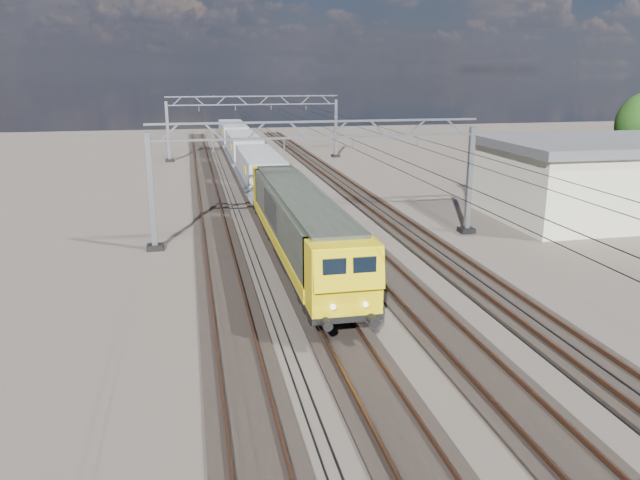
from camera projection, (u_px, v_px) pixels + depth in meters
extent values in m
plane|color=black|center=(334.00, 260.00, 33.57)|extent=(160.00, 160.00, 0.00)
cube|color=black|center=(221.00, 266.00, 32.36)|extent=(2.60, 140.00, 0.12)
cube|color=brown|center=(207.00, 264.00, 32.18)|extent=(0.08, 140.00, 0.16)
cube|color=brown|center=(235.00, 262.00, 32.46)|extent=(0.08, 140.00, 0.16)
cube|color=black|center=(297.00, 261.00, 33.16)|extent=(2.60, 140.00, 0.12)
cube|color=brown|center=(284.00, 259.00, 32.97)|extent=(0.08, 140.00, 0.16)
cube|color=brown|center=(310.00, 257.00, 33.26)|extent=(0.08, 140.00, 0.16)
cube|color=black|center=(369.00, 257.00, 33.95)|extent=(2.60, 140.00, 0.12)
cube|color=brown|center=(357.00, 255.00, 33.76)|extent=(0.08, 140.00, 0.16)
cube|color=brown|center=(382.00, 253.00, 34.05)|extent=(0.08, 140.00, 0.16)
cube|color=black|center=(438.00, 252.00, 34.74)|extent=(2.60, 140.00, 0.12)
cube|color=brown|center=(426.00, 250.00, 34.55)|extent=(0.08, 140.00, 0.16)
cube|color=brown|center=(451.00, 249.00, 34.84)|extent=(0.08, 140.00, 0.16)
cube|color=gray|center=(151.00, 193.00, 34.59)|extent=(0.30, 0.30, 6.60)
cube|color=gray|center=(469.00, 181.00, 38.35)|extent=(0.30, 0.30, 6.60)
cube|color=black|center=(155.00, 247.00, 35.42)|extent=(0.90, 0.90, 0.30)
cube|color=black|center=(466.00, 230.00, 39.19)|extent=(0.90, 0.90, 0.30)
cube|color=gray|center=(319.00, 121.00, 35.48)|extent=(19.30, 0.18, 0.12)
cube|color=gray|center=(319.00, 137.00, 35.72)|extent=(19.30, 0.18, 0.12)
cube|color=gray|center=(169.00, 132.00, 33.96)|extent=(1.03, 0.10, 0.94)
cube|color=gray|center=(213.00, 131.00, 34.43)|extent=(1.03, 0.10, 0.94)
cube|color=gray|center=(256.00, 131.00, 34.90)|extent=(1.03, 0.10, 0.94)
cube|color=gray|center=(298.00, 130.00, 35.37)|extent=(1.03, 0.10, 0.94)
cube|color=gray|center=(339.00, 129.00, 35.84)|extent=(1.03, 0.10, 0.94)
cube|color=gray|center=(378.00, 128.00, 36.31)|extent=(1.03, 0.10, 0.94)
cube|color=gray|center=(417.00, 128.00, 36.78)|extent=(1.03, 0.10, 0.94)
cube|color=gray|center=(454.00, 127.00, 37.25)|extent=(1.03, 0.10, 0.94)
cube|color=gray|center=(213.00, 146.00, 34.62)|extent=(0.06, 0.06, 0.65)
cube|color=gray|center=(284.00, 144.00, 35.41)|extent=(0.06, 0.06, 0.65)
cube|color=gray|center=(352.00, 142.00, 36.20)|extent=(0.06, 0.06, 0.65)
cube|color=gray|center=(417.00, 141.00, 37.00)|extent=(0.06, 0.06, 0.65)
cube|color=gray|center=(168.00, 132.00, 68.58)|extent=(0.30, 0.30, 6.60)
cube|color=gray|center=(336.00, 129.00, 72.34)|extent=(0.30, 0.30, 6.60)
cube|color=black|center=(170.00, 160.00, 69.41)|extent=(0.90, 0.90, 0.30)
cube|color=black|center=(336.00, 156.00, 73.17)|extent=(0.90, 0.90, 0.30)
cube|color=gray|center=(253.00, 96.00, 69.47)|extent=(19.30, 0.18, 0.12)
cube|color=gray|center=(253.00, 104.00, 69.71)|extent=(19.30, 0.18, 0.12)
cube|color=gray|center=(177.00, 101.00, 67.94)|extent=(1.03, 0.10, 0.94)
cube|color=gray|center=(199.00, 101.00, 68.41)|extent=(1.03, 0.10, 0.94)
cube|color=gray|center=(221.00, 101.00, 68.88)|extent=(1.03, 0.10, 0.94)
cube|color=gray|center=(243.00, 100.00, 69.35)|extent=(1.03, 0.10, 0.94)
cube|color=gray|center=(264.00, 100.00, 69.82)|extent=(1.03, 0.10, 0.94)
cube|color=gray|center=(285.00, 100.00, 70.29)|extent=(1.03, 0.10, 0.94)
cube|color=gray|center=(305.00, 100.00, 70.76)|extent=(1.03, 0.10, 0.94)
cube|color=gray|center=(326.00, 100.00, 71.23)|extent=(1.03, 0.10, 0.94)
cube|color=gray|center=(199.00, 108.00, 68.61)|extent=(0.06, 0.06, 0.65)
cube|color=gray|center=(235.00, 108.00, 69.40)|extent=(0.06, 0.06, 0.65)
cube|color=gray|center=(271.00, 107.00, 70.19)|extent=(0.06, 0.06, 0.65)
cube|color=gray|center=(306.00, 107.00, 70.98)|extent=(0.06, 0.06, 0.65)
cylinder|color=black|center=(210.00, 143.00, 38.48)|extent=(0.03, 140.00, 0.03)
cylinder|color=black|center=(210.00, 135.00, 38.35)|extent=(0.03, 140.00, 0.03)
cylinder|color=black|center=(275.00, 142.00, 39.27)|extent=(0.03, 140.00, 0.03)
cylinder|color=black|center=(274.00, 134.00, 39.14)|extent=(0.03, 140.00, 0.03)
cylinder|color=black|center=(336.00, 141.00, 40.07)|extent=(0.03, 140.00, 0.03)
cylinder|color=black|center=(336.00, 133.00, 39.93)|extent=(0.03, 140.00, 0.03)
cylinder|color=black|center=(396.00, 139.00, 40.86)|extent=(0.03, 140.00, 0.03)
cylinder|color=black|center=(396.00, 131.00, 40.73)|extent=(0.03, 140.00, 0.03)
cube|color=black|center=(327.00, 296.00, 26.02)|extent=(2.20, 3.60, 0.60)
cube|color=black|center=(281.00, 224.00, 38.29)|extent=(2.20, 3.60, 0.60)
cube|color=black|center=(300.00, 246.00, 32.05)|extent=(2.65, 20.00, 0.25)
cube|color=black|center=(300.00, 253.00, 32.15)|extent=(2.20, 4.50, 0.75)
cube|color=#292E26|center=(300.00, 219.00, 31.68)|extent=(2.65, 17.00, 2.60)
cube|color=yellow|center=(274.00, 240.00, 31.68)|extent=(0.04, 17.00, 0.60)
cube|color=yellow|center=(325.00, 237.00, 32.21)|extent=(0.04, 17.00, 0.60)
cube|color=black|center=(270.00, 210.00, 32.26)|extent=(0.05, 5.00, 1.40)
cube|color=black|center=(321.00, 207.00, 32.80)|extent=(0.05, 5.00, 1.40)
cube|color=#292E26|center=(299.00, 193.00, 31.32)|extent=(2.25, 18.00, 0.15)
cube|color=yellow|center=(342.00, 275.00, 23.09)|extent=(2.65, 1.80, 2.60)
cube|color=yellow|center=(349.00, 270.00, 22.06)|extent=(2.60, 0.46, 1.52)
cube|color=black|center=(334.00, 269.00, 21.83)|extent=(0.85, 0.08, 0.75)
cube|color=black|center=(365.00, 267.00, 22.05)|extent=(0.85, 0.08, 0.75)
cylinder|color=black|center=(327.00, 324.00, 22.16)|extent=(0.36, 0.50, 0.36)
cylinder|color=black|center=(373.00, 321.00, 22.49)|extent=(0.36, 0.50, 0.36)
cylinder|color=white|center=(333.00, 307.00, 22.14)|extent=(0.20, 0.08, 0.20)
cylinder|color=white|center=(366.00, 304.00, 22.38)|extent=(0.20, 0.08, 0.20)
cube|color=yellow|center=(275.00, 187.00, 40.27)|extent=(2.65, 1.80, 2.60)
cube|color=yellow|center=(273.00, 177.00, 41.03)|extent=(2.60, 0.46, 1.52)
cube|color=black|center=(264.00, 176.00, 40.99)|extent=(0.85, 0.08, 0.75)
cube|color=black|center=(281.00, 175.00, 41.21)|extent=(0.85, 0.08, 0.75)
cylinder|color=black|center=(260.00, 205.00, 41.60)|extent=(0.36, 0.50, 0.36)
cylinder|color=black|center=(286.00, 204.00, 41.94)|extent=(0.36, 0.50, 0.36)
cylinder|color=white|center=(264.00, 197.00, 41.40)|extent=(0.20, 0.08, 0.20)
cylinder|color=white|center=(282.00, 196.00, 41.64)|extent=(0.20, 0.08, 0.20)
cube|color=black|center=(268.00, 202.00, 44.62)|extent=(2.20, 2.60, 0.55)
cube|color=black|center=(254.00, 181.00, 53.12)|extent=(2.20, 2.60, 0.55)
cube|color=black|center=(260.00, 186.00, 48.78)|extent=(2.40, 13.00, 0.20)
cube|color=gray|center=(260.00, 164.00, 48.32)|extent=(2.80, 12.00, 1.80)
cube|color=#4B4D53|center=(248.00, 181.00, 48.46)|extent=(1.48, 12.00, 1.36)
cube|color=#4B4D53|center=(272.00, 180.00, 48.84)|extent=(1.48, 12.00, 1.36)
cube|color=yellow|center=(245.00, 170.00, 45.18)|extent=(0.04, 1.20, 0.50)
cube|color=black|center=(249.00, 172.00, 58.03)|extent=(2.20, 2.60, 0.55)
cube|color=black|center=(240.00, 159.00, 66.52)|extent=(2.20, 2.60, 0.55)
cube|color=black|center=(244.00, 161.00, 62.18)|extent=(2.40, 13.00, 0.20)
cube|color=gray|center=(243.00, 144.00, 61.73)|extent=(2.80, 12.00, 1.80)
cube|color=#4B4D53|center=(234.00, 157.00, 61.87)|extent=(1.48, 12.00, 1.36)
cube|color=#4B4D53|center=(253.00, 156.00, 62.25)|extent=(1.48, 12.00, 1.36)
cube|color=yellow|center=(231.00, 147.00, 58.59)|extent=(0.04, 1.20, 0.50)
cube|color=black|center=(237.00, 153.00, 71.43)|extent=(2.20, 2.60, 0.55)
cube|color=black|center=(231.00, 144.00, 79.93)|extent=(2.20, 2.60, 0.55)
cube|color=black|center=(234.00, 145.00, 75.59)|extent=(2.40, 13.00, 0.20)
cube|color=gray|center=(233.00, 131.00, 75.13)|extent=(2.80, 12.00, 1.80)
cube|color=#4B4D53|center=(225.00, 141.00, 75.27)|extent=(1.48, 12.00, 1.36)
cube|color=#4B4D53|center=(241.00, 141.00, 75.65)|extent=(1.48, 12.00, 1.36)
cube|color=yellow|center=(223.00, 132.00, 71.99)|extent=(0.04, 1.20, 0.50)
cube|color=beige|center=(625.00, 182.00, 42.95)|extent=(18.00, 10.00, 4.80)
cube|color=#5B5C62|center=(630.00, 143.00, 42.24)|extent=(18.60, 10.60, 0.60)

